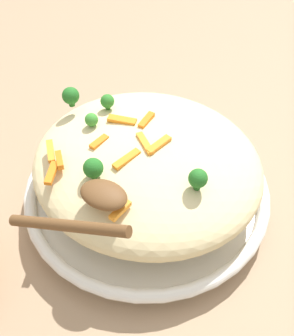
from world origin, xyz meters
The scene contains 19 objects.
ground_plane centered at (0.00, 0.00, 0.00)m, with size 2.40×2.40×0.00m, color #9E7F60.
serving_bowl centered at (0.00, 0.00, 0.02)m, with size 0.34×0.34×0.04m.
pasta_mound centered at (0.00, 0.00, 0.08)m, with size 0.31×0.29×0.09m, color beige.
carrot_piece_0 centered at (0.08, 0.07, 0.12)m, with size 0.03×0.01×0.01m, color orange.
carrot_piece_1 centered at (0.10, 0.07, 0.12)m, with size 0.04×0.01×0.01m, color orange.
carrot_piece_2 centered at (-0.02, 0.00, 0.12)m, with size 0.04×0.01×0.01m, color orange.
carrot_piece_3 centered at (0.02, -0.04, 0.12)m, with size 0.03×0.01×0.01m, color orange.
carrot_piece_4 centered at (-0.02, 0.11, 0.12)m, with size 0.03×0.01×0.01m, color orange.
carrot_piece_5 centered at (0.00, 0.01, 0.12)m, with size 0.04×0.01×0.01m, color orange.
carrot_piece_6 centered at (0.01, 0.04, 0.12)m, with size 0.04×0.01×0.01m, color orange.
carrot_piece_7 centered at (0.05, -0.02, 0.12)m, with size 0.04×0.01×0.01m, color orange.
carrot_piece_8 centered at (0.08, 0.10, 0.12)m, with size 0.04×0.01×0.01m, color orange.
carrot_piece_9 centered at (0.05, 0.03, 0.12)m, with size 0.03×0.01×0.01m, color orange.
broccoli_floret_0 centered at (-0.08, 0.04, 0.13)m, with size 0.02×0.02×0.03m.
broccoli_floret_1 centered at (0.03, 0.08, 0.13)m, with size 0.02×0.02×0.03m.
broccoli_floret_2 centered at (0.13, -0.02, 0.13)m, with size 0.02×0.02×0.03m.
broccoli_floret_3 centered at (0.08, 0.00, 0.13)m, with size 0.02×0.02×0.02m.
broccoli_floret_4 centered at (0.08, -0.04, 0.13)m, with size 0.02×0.02×0.02m.
serving_spoon centered at (0.00, 0.13, 0.14)m, with size 0.14×0.10×0.06m.
Camera 1 is at (-0.19, 0.36, 0.51)m, focal length 47.90 mm.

